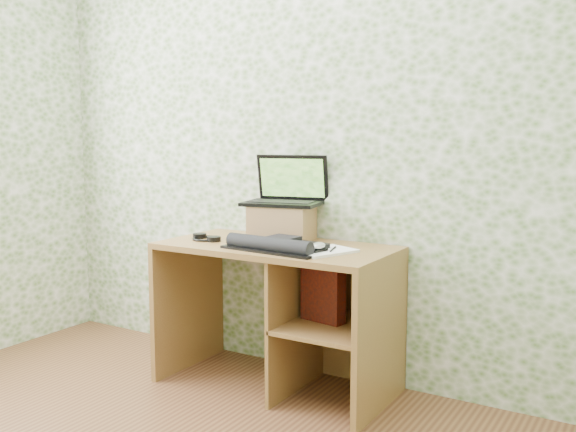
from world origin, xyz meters
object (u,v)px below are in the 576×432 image
Objects in this scene: riser at (282,223)px; keyboard at (276,245)px; desk at (292,297)px; laptop at (286,193)px; notepad at (324,251)px.

keyboard is at bearing -64.33° from riser.
riser is 0.30m from keyboard.
laptop is at bearing 129.46° from desk.
notepad is (0.36, -0.25, -0.24)m from laptop.
notepad is at bearing 17.94° from keyboard.
notepad is at bearing -30.22° from riser.
riser is 0.43m from notepad.
desk is 0.40m from riser.
riser is at bearing 120.69° from keyboard.
riser reaches higher than desk.
laptop reaches higher than keyboard.
keyboard is (-0.00, -0.15, 0.29)m from desk.
keyboard is at bearing -145.48° from notepad.
laptop is 0.40m from keyboard.
desk is 2.71× the size of laptop.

